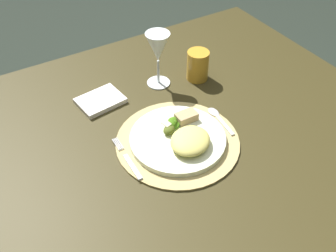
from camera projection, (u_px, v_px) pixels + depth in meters
name	position (u px, v px, depth m)	size (l,w,h in m)	color
dining_table	(165.00, 171.00, 1.16)	(1.31, 1.02, 0.74)	#362E15
placemat	(178.00, 142.00, 1.02)	(0.33, 0.33, 0.01)	tan
dinner_plate	(178.00, 139.00, 1.02)	(0.26, 0.26, 0.02)	silver
pasta_serving	(190.00, 141.00, 0.98)	(0.11, 0.10, 0.03)	#E1D268
salad_greens	(171.00, 125.00, 1.03)	(0.07, 0.07, 0.02)	#3F7013
bread_piece	(186.00, 117.00, 1.05)	(0.06, 0.04, 0.02)	tan
fork	(128.00, 160.00, 0.97)	(0.02, 0.16, 0.00)	silver
spoon	(217.00, 116.00, 1.09)	(0.03, 0.13, 0.01)	silver
napkin	(100.00, 101.00, 1.15)	(0.13, 0.10, 0.01)	white
wine_glass	(158.00, 49.00, 1.14)	(0.07, 0.07, 0.18)	silver
amber_tumbler	(198.00, 65.00, 1.21)	(0.07, 0.07, 0.10)	gold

